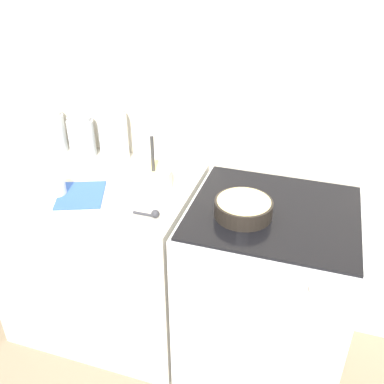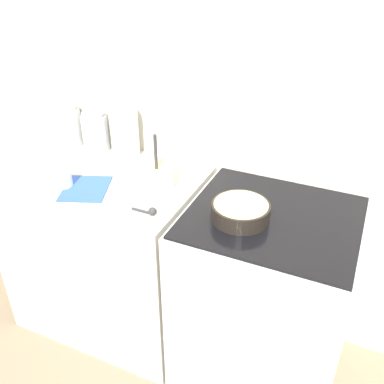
{
  "view_description": "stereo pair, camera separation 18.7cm",
  "coord_description": "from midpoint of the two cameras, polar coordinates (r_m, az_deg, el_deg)",
  "views": [
    {
      "loc": [
        0.51,
        -1.24,
        1.95
      ],
      "look_at": [
        0.03,
        0.29,
        0.99
      ],
      "focal_mm": 40.0,
      "sensor_mm": 36.0,
      "label": 1
    },
    {
      "loc": [
        0.69,
        -1.17,
        1.95
      ],
      "look_at": [
        0.03,
        0.29,
        0.99
      ],
      "focal_mm": 40.0,
      "sensor_mm": 36.0,
      "label": 2
    }
  ],
  "objects": [
    {
      "name": "storage_jar_left",
      "position": [
        2.47,
        -20.39,
        7.17
      ],
      "size": [
        0.16,
        0.16,
        0.22
      ],
      "color": "silver",
      "rests_on": "countertop_cabinet"
    },
    {
      "name": "storage_jar_middle",
      "position": [
        2.37,
        -16.69,
        6.7
      ],
      "size": [
        0.14,
        0.14,
        0.22
      ],
      "color": "silver",
      "rests_on": "countertop_cabinet"
    },
    {
      "name": "storage_jar_right",
      "position": [
        2.26,
        -12.76,
        6.86
      ],
      "size": [
        0.15,
        0.15,
        0.28
      ],
      "color": "silver",
      "rests_on": "countertop_cabinet"
    },
    {
      "name": "wall_back",
      "position": [
        2.13,
        0.07,
        10.2
      ],
      "size": [
        4.94,
        0.05,
        2.4
      ],
      "color": "beige",
      "rests_on": "ground_plane"
    },
    {
      "name": "mixing_bowl",
      "position": [
        1.98,
        -8.94,
        1.78
      ],
      "size": [
        0.24,
        0.24,
        0.27
      ],
      "color": "white",
      "rests_on": "countertop_cabinet"
    },
    {
      "name": "recipe_page",
      "position": [
        2.03,
        -17.19,
        -0.46
      ],
      "size": [
        0.28,
        0.3,
        0.01
      ],
      "color": "#3359B2",
      "rests_on": "countertop_cabinet"
    },
    {
      "name": "measuring_spoon",
      "position": [
        1.8,
        -8.24,
        -3.0
      ],
      "size": [
        0.12,
        0.04,
        0.04
      ],
      "color": "#333338",
      "rests_on": "countertop_cabinet"
    },
    {
      "name": "baking_pan",
      "position": [
        1.79,
        3.91,
        -2.21
      ],
      "size": [
        0.24,
        0.24,
        0.07
      ],
      "color": "black",
      "rests_on": "stove"
    },
    {
      "name": "countertop_cabinet",
      "position": [
        2.4,
        -13.88,
        -8.4
      ],
      "size": [
        0.97,
        0.67,
        0.94
      ],
      "color": "beige",
      "rests_on": "ground_plane"
    },
    {
      "name": "tin_can",
      "position": [
        2.05,
        -20.22,
        0.8
      ],
      "size": [
        0.08,
        0.08,
        0.1
      ],
      "color": "silver",
      "rests_on": "countertop_cabinet"
    },
    {
      "name": "stove",
      "position": [
        2.15,
        7.18,
        -13.09
      ],
      "size": [
        0.74,
        0.69,
        0.94
      ],
      "color": "silver",
      "rests_on": "ground_plane"
    }
  ]
}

